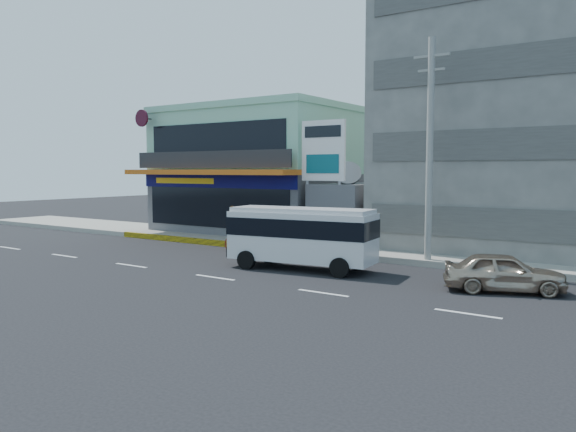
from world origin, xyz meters
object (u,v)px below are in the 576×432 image
object	(u,v)px
concrete_building	(560,116)
billboard	(323,158)
sedan	(504,272)
motorcycle_rider	(233,237)
minibus	(301,233)
satellite_dish	(348,183)
shop_building	(264,174)
utility_pole_near	(430,150)

from	to	relation	value
concrete_building	billboard	xyz separation A→B (m)	(-10.50, -5.80, -2.07)
sedan	motorcycle_rider	world-z (taller)	motorcycle_rider
billboard	minibus	xyz separation A→B (m)	(2.35, -5.74, -3.34)
satellite_dish	sedan	size ratio (longest dim) A/B	0.37
satellite_dish	motorcycle_rider	xyz separation A→B (m)	(-4.00, -5.08, -2.78)
concrete_building	motorcycle_rider	bearing A→B (deg)	-147.02
motorcycle_rider	concrete_building	bearing A→B (deg)	32.98
minibus	motorcycle_rider	world-z (taller)	minibus
concrete_building	shop_building	bearing A→B (deg)	-176.65
utility_pole_near	concrete_building	bearing A→B (deg)	62.24
shop_building	minibus	distance (m)	14.58
minibus	sedan	distance (m)	8.33
billboard	sedan	distance (m)	12.66
billboard	sedan	bearing A→B (deg)	-27.04
concrete_building	billboard	size ratio (longest dim) A/B	2.32
sedan	motorcycle_rider	size ratio (longest dim) A/B	1.70
satellite_dish	minibus	distance (m)	8.01
satellite_dish	sedan	distance (m)	12.77
satellite_dish	utility_pole_near	bearing A→B (deg)	-30.96
sedan	minibus	bearing A→B (deg)	70.86
satellite_dish	minibus	xyz separation A→B (m)	(1.85, -7.54, -1.99)
minibus	motorcycle_rider	xyz separation A→B (m)	(-5.85, 2.45, -0.79)
satellite_dish	billboard	xyz separation A→B (m)	(-0.50, -1.80, 1.35)
billboard	motorcycle_rider	bearing A→B (deg)	-136.82
concrete_building	satellite_dish	xyz separation A→B (m)	(-10.00, -4.00, -3.42)
concrete_building	billboard	bearing A→B (deg)	-151.08
shop_building	utility_pole_near	distance (m)	15.50
billboard	minibus	distance (m)	7.04
satellite_dish	sedan	world-z (taller)	satellite_dish
shop_building	motorcycle_rider	xyz separation A→B (m)	(4.00, -8.03, -3.20)
utility_pole_near	motorcycle_rider	xyz separation A→B (m)	(-10.00, -1.48, -4.36)
concrete_building	minibus	size ratio (longest dim) A/B	2.44
concrete_building	minibus	world-z (taller)	concrete_building
sedan	motorcycle_rider	distance (m)	14.29
shop_building	concrete_building	xyz separation A→B (m)	(18.00, 1.05, 3.00)
billboard	utility_pole_near	size ratio (longest dim) A/B	0.69
shop_building	motorcycle_rider	distance (m)	9.53
shop_building	motorcycle_rider	bearing A→B (deg)	-63.52
shop_building	minibus	size ratio (longest dim) A/B	1.89
utility_pole_near	sedan	size ratio (longest dim) A/B	2.44
satellite_dish	sedan	bearing A→B (deg)	-35.51
satellite_dish	minibus	world-z (taller)	satellite_dish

